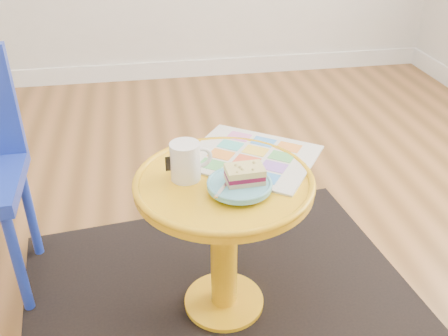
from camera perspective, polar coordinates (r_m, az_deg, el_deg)
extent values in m
plane|color=brown|center=(1.90, -5.07, -10.94)|extent=(4.00, 4.00, 0.00)
cube|color=white|center=(3.62, -8.27, 10.94)|extent=(4.00, 0.02, 0.12)
cube|color=black|center=(1.75, 0.00, -15.18)|extent=(1.41, 1.24, 0.01)
cylinder|color=#E9A713|center=(1.74, 0.00, -15.01)|extent=(0.27, 0.27, 0.02)
cylinder|color=#E9A713|center=(1.58, 0.00, -9.06)|extent=(0.09, 0.09, 0.45)
cylinder|color=#E9A713|center=(1.44, 0.00, -1.82)|extent=(0.52, 0.52, 0.03)
cylinder|color=#1C34B7|center=(1.73, -22.40, -10.30)|extent=(0.03, 0.03, 0.38)
cylinder|color=#1C34B7|center=(1.96, -21.25, -4.88)|extent=(0.03, 0.03, 0.38)
cube|color=silver|center=(1.55, 3.14, 1.32)|extent=(0.49, 0.48, 0.01)
cylinder|color=white|center=(1.42, -4.45, 0.76)|extent=(0.09, 0.09, 0.11)
torus|color=white|center=(1.43, -2.61, 1.24)|extent=(0.07, 0.02, 0.07)
cylinder|color=#D1B78C|center=(1.40, -4.53, 2.56)|extent=(0.08, 0.08, 0.01)
cylinder|color=#5FB2C8|center=(1.38, 1.78, -2.30)|extent=(0.07, 0.07, 0.01)
cylinder|color=#5FB2C8|center=(1.38, 1.79, -1.95)|extent=(0.18, 0.18, 0.01)
cube|color=#D3BC8C|center=(1.38, 2.37, -1.29)|extent=(0.11, 0.07, 0.01)
cube|color=maroon|center=(1.37, 2.38, -0.80)|extent=(0.10, 0.07, 0.01)
cube|color=#EADB8C|center=(1.36, 2.39, -0.23)|extent=(0.11, 0.07, 0.02)
cube|color=silver|center=(1.35, 0.05, -2.14)|extent=(0.07, 0.10, 0.00)
cube|color=silver|center=(1.41, 1.17, -0.74)|extent=(0.03, 0.04, 0.00)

